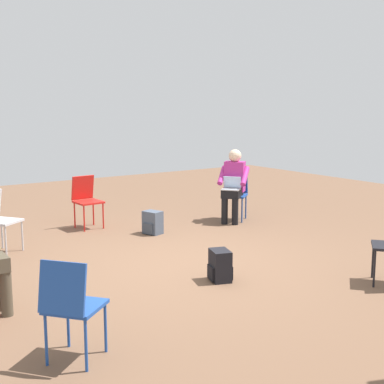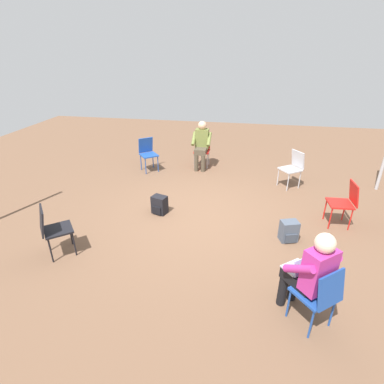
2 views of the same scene
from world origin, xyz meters
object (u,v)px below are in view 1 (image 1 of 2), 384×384
(chair_south, at_px, (86,198))
(person_with_laptop, at_px, (233,182))
(chair_northeast, at_px, (71,303))
(backpack_near_laptop_user, at_px, (153,224))
(backpack_by_empty_chair, at_px, (220,267))
(chair_southwest, at_px, (235,191))

(chair_south, height_order, person_with_laptop, person_with_laptop)
(chair_northeast, distance_m, person_with_laptop, 5.40)
(chair_northeast, distance_m, backpack_near_laptop_user, 4.26)
(backpack_near_laptop_user, distance_m, backpack_by_empty_chair, 2.44)
(chair_south, distance_m, backpack_by_empty_chair, 3.39)
(chair_southwest, xyz_separation_m, chair_northeast, (4.41, 3.40, 0.00))
(chair_southwest, height_order, chair_south, same)
(chair_southwest, height_order, chair_northeast, same)
(chair_southwest, relative_size, person_with_laptop, 0.69)
(chair_northeast, relative_size, backpack_by_empty_chair, 2.36)
(person_with_laptop, bearing_deg, chair_northeast, 89.03)
(chair_southwest, xyz_separation_m, backpack_near_laptop_user, (1.74, 0.10, -0.34))
(chair_northeast, bearing_deg, person_with_laptop, 88.45)
(backpack_near_laptop_user, bearing_deg, chair_south, -55.90)
(chair_south, distance_m, person_with_laptop, 2.49)
(chair_south, relative_size, backpack_near_laptop_user, 2.36)
(chair_south, xyz_separation_m, backpack_near_laptop_user, (-0.67, 0.99, -0.34))
(person_with_laptop, relative_size, backpack_near_laptop_user, 3.44)
(chair_southwest, bearing_deg, backpack_by_empty_chair, 99.28)
(chair_south, bearing_deg, chair_southwest, 156.50)
(backpack_near_laptop_user, height_order, backpack_by_empty_chair, same)
(backpack_by_empty_chair, bearing_deg, backpack_near_laptop_user, -101.99)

